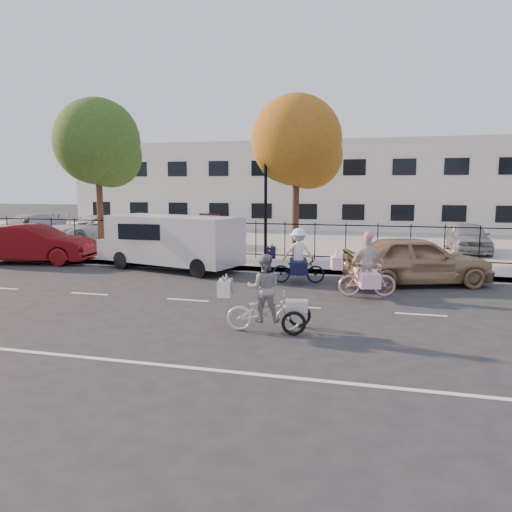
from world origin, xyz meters
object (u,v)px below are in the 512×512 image
(white_van, at_px, (171,240))
(lot_car_c, at_px, (199,234))
(gold_sedan, at_px, (416,260))
(lot_car_a, at_px, (28,226))
(bull_bike, at_px, (298,261))
(pedestrian, at_px, (27,237))
(lamppost, at_px, (266,184))
(unicorn_bike, at_px, (366,273))
(red_sedan, at_px, (34,244))
(zebra_trike, at_px, (264,301))
(lot_car_b, at_px, (90,229))
(lot_car_d, at_px, (468,237))

(white_van, distance_m, lot_car_c, 5.65)
(gold_sedan, height_order, lot_car_a, gold_sedan)
(bull_bike, bearing_deg, pedestrian, 66.91)
(lamppost, xyz_separation_m, lot_car_c, (-4.07, 3.21, -2.36))
(unicorn_bike, bearing_deg, lamppost, 26.35)
(red_sedan, height_order, pedestrian, pedestrian)
(lot_car_a, relative_size, lot_car_c, 1.31)
(unicorn_bike, relative_size, gold_sedan, 0.41)
(white_van, bearing_deg, red_sedan, -164.54)
(white_van, xyz_separation_m, red_sedan, (-5.91, 0.03, -0.32))
(white_van, distance_m, lot_car_a, 13.22)
(pedestrian, bearing_deg, bull_bike, 148.88)
(zebra_trike, height_order, lot_car_c, zebra_trike)
(pedestrian, xyz_separation_m, lot_car_a, (-4.33, 5.32, -0.07))
(bull_bike, height_order, lot_car_b, bull_bike)
(bull_bike, xyz_separation_m, red_sedan, (-10.84, 1.31, 0.08))
(lot_car_a, bearing_deg, bull_bike, -18.66)
(lot_car_c, bearing_deg, unicorn_bike, -26.07)
(white_van, xyz_separation_m, lot_car_d, (11.08, 6.78, -0.27))
(lot_car_a, xyz_separation_m, lot_car_d, (22.58, 0.27, -0.02))
(lamppost, xyz_separation_m, unicorn_bike, (4.13, -5.11, -2.44))
(zebra_trike, relative_size, lot_car_c, 0.53)
(lamppost, relative_size, lot_car_c, 1.19)
(zebra_trike, relative_size, pedestrian, 1.27)
(unicorn_bike, height_order, pedestrian, unicorn_bike)
(lot_car_a, height_order, lot_car_d, lot_car_a)
(bull_bike, distance_m, lot_car_b, 14.29)
(pedestrian, bearing_deg, red_sedan, 117.75)
(pedestrian, height_order, lot_car_c, pedestrian)
(gold_sedan, bearing_deg, lot_car_c, 38.33)
(unicorn_bike, distance_m, bull_bike, 2.66)
(lamppost, height_order, lot_car_a, lamppost)
(zebra_trike, relative_size, white_van, 0.33)
(lot_car_a, bearing_deg, red_sedan, -42.52)
(unicorn_bike, xyz_separation_m, lot_car_d, (3.95, 9.56, 0.14))
(red_sedan, bearing_deg, gold_sedan, -103.38)
(lamppost, bearing_deg, lot_car_d, 28.85)
(bull_bike, distance_m, lot_car_c, 9.08)
(bull_bike, bearing_deg, lot_car_b, 47.51)
(white_van, bearing_deg, zebra_trike, -36.59)
(gold_sedan, relative_size, lot_car_d, 1.15)
(pedestrian, relative_size, lot_car_b, 0.31)
(pedestrian, bearing_deg, lot_car_d, 177.43)
(bull_bike, xyz_separation_m, pedestrian, (-12.10, 2.47, 0.22))
(bull_bike, xyz_separation_m, lot_car_b, (-12.26, 7.35, 0.14))
(zebra_trike, height_order, lot_car_d, zebra_trike)
(red_sedan, height_order, lot_car_d, red_sedan)
(pedestrian, relative_size, lot_car_c, 0.42)
(bull_bike, height_order, pedestrian, bull_bike)
(pedestrian, bearing_deg, unicorn_bike, 144.87)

